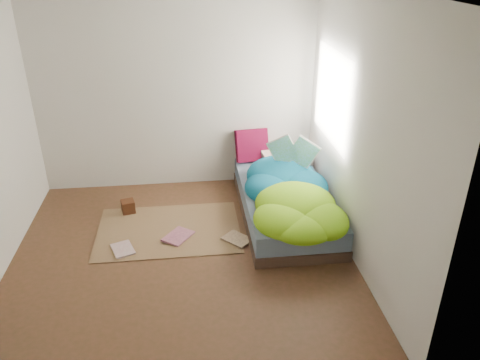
# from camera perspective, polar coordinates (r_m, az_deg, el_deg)

# --- Properties ---
(ground) EXTENTS (3.50, 3.50, 0.00)m
(ground) POSITION_cam_1_polar(r_m,az_deg,el_deg) (4.95, -7.03, -9.42)
(ground) COLOR #48341B
(ground) RESTS_ON ground
(room_walls) EXTENTS (3.54, 3.54, 2.62)m
(room_walls) POSITION_cam_1_polar(r_m,az_deg,el_deg) (4.22, -8.08, 8.84)
(room_walls) COLOR silver
(room_walls) RESTS_ON ground
(bed) EXTENTS (1.00, 2.00, 0.34)m
(bed) POSITION_cam_1_polar(r_m,az_deg,el_deg) (5.57, 5.48, -2.83)
(bed) COLOR #37271E
(bed) RESTS_ON ground
(duvet) EXTENTS (0.96, 1.84, 0.34)m
(duvet) POSITION_cam_1_polar(r_m,az_deg,el_deg) (5.22, 6.12, -0.74)
(duvet) COLOR #075278
(duvet) RESTS_ON bed
(rug) EXTENTS (1.60, 1.10, 0.01)m
(rug) POSITION_cam_1_polar(r_m,az_deg,el_deg) (5.41, -8.67, -6.03)
(rug) COLOR brown
(rug) RESTS_ON ground
(pillow_floral) EXTENTS (0.67, 0.47, 0.14)m
(pillow_floral) POSITION_cam_1_polar(r_m,az_deg,el_deg) (6.18, 5.63, 2.77)
(pillow_floral) COLOR silver
(pillow_floral) RESTS_ON bed
(pillow_magenta) EXTENTS (0.43, 0.18, 0.42)m
(pillow_magenta) POSITION_cam_1_polar(r_m,az_deg,el_deg) (6.17, 1.46, 4.26)
(pillow_magenta) COLOR #4C0522
(pillow_magenta) RESTS_ON bed
(open_book) EXTENTS (0.51, 0.28, 0.30)m
(open_book) POSITION_cam_1_polar(r_m,az_deg,el_deg) (5.50, 6.55, 4.40)
(open_book) COLOR #2E8E32
(open_book) RESTS_ON duvet
(wooden_box) EXTENTS (0.18, 0.18, 0.15)m
(wooden_box) POSITION_cam_1_polar(r_m,az_deg,el_deg) (5.80, -13.48, -3.15)
(wooden_box) COLOR #37160C
(wooden_box) RESTS_ON rug
(floor_book_a) EXTENTS (0.29, 0.34, 0.02)m
(floor_book_a) POSITION_cam_1_polar(r_m,az_deg,el_deg) (5.13, -15.20, -8.46)
(floor_book_a) COLOR beige
(floor_book_a) RESTS_ON rug
(floor_book_b) EXTENTS (0.39, 0.40, 0.03)m
(floor_book_b) POSITION_cam_1_polar(r_m,az_deg,el_deg) (5.30, -8.60, -6.47)
(floor_book_b) COLOR #C47186
(floor_book_b) RESTS_ON rug
(floor_book_c) EXTENTS (0.37, 0.37, 0.02)m
(floor_book_c) POSITION_cam_1_polar(r_m,az_deg,el_deg) (5.09, -1.14, -7.75)
(floor_book_c) COLOR tan
(floor_book_c) RESTS_ON rug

